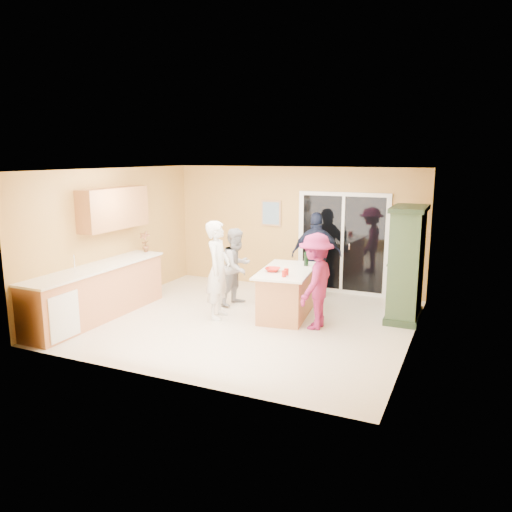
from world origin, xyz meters
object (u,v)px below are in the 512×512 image
at_px(kitchen_island, 287,294).
at_px(woman_magenta, 316,281).
at_px(woman_grey, 237,267).
at_px(woman_navy, 317,255).
at_px(woman_white, 218,270).
at_px(green_hutch, 407,265).

height_order(kitchen_island, woman_magenta, woman_magenta).
bearing_deg(woman_magenta, woman_grey, -108.94).
bearing_deg(kitchen_island, woman_grey, 159.79).
bearing_deg(woman_navy, kitchen_island, 65.59).
bearing_deg(kitchen_island, woman_white, -158.00).
distance_m(woman_white, woman_grey, 0.86).
relative_size(kitchen_island, woman_grey, 1.15).
distance_m(woman_grey, woman_navy, 1.71).
bearing_deg(green_hutch, woman_grey, -172.71).
bearing_deg(kitchen_island, woman_magenta, -38.78).
bearing_deg(woman_white, woman_grey, -6.83).
height_order(kitchen_island, woman_white, woman_white).
xyz_separation_m(green_hutch, woman_white, (-3.02, -1.24, -0.10)).
xyz_separation_m(green_hutch, woman_magenta, (-1.30, -1.06, -0.17)).
bearing_deg(green_hutch, woman_magenta, -140.69).
xyz_separation_m(woman_white, woman_navy, (1.16, 2.05, -0.00)).
bearing_deg(kitchen_island, green_hutch, 11.60).
xyz_separation_m(kitchen_island, green_hutch, (1.96, 0.66, 0.57)).
relative_size(woman_white, woman_grey, 1.17).
xyz_separation_m(kitchen_island, woman_navy, (0.09, 1.46, 0.46)).
height_order(kitchen_island, woman_navy, woman_navy).
xyz_separation_m(kitchen_island, woman_white, (-1.06, -0.59, 0.47)).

